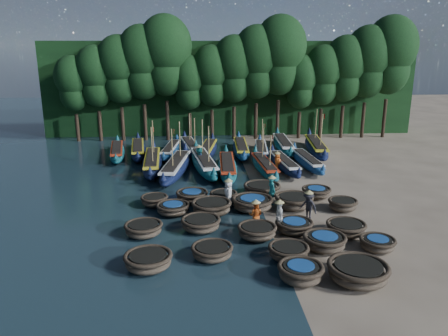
{
  "coord_description": "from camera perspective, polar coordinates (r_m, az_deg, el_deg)",
  "views": [
    {
      "loc": [
        -3.89,
        -25.02,
        9.57
      ],
      "look_at": [
        -1.98,
        4.22,
        1.3
      ],
      "focal_mm": 35.0,
      "sensor_mm": 36.0,
      "label": 1
    }
  ],
  "objects": [
    {
      "name": "long_boat_6",
      "position": [
        33.97,
        5.3,
        0.24
      ],
      "size": [
        1.85,
        7.7,
        3.28
      ],
      "rotation": [
        0.0,
        0.0,
        0.07
      ],
      "color": "#0F495A",
      "rests_on": "ground"
    },
    {
      "name": "coracle_12",
      "position": [
        22.6,
        4.34,
        -8.22
      ],
      "size": [
        2.05,
        2.05,
        0.71
      ],
      "rotation": [
        0.0,
        0.0,
        0.03
      ],
      "color": "#4D3F30",
      "rests_on": "ground"
    },
    {
      "name": "tree_4",
      "position": [
        45.12,
        -7.68,
        14.49
      ],
      "size": [
        5.34,
        5.34,
        12.58
      ],
      "color": "black",
      "rests_on": "ground"
    },
    {
      "name": "coracle_4",
      "position": [
        19.46,
        17.09,
        -12.84
      ],
      "size": [
        3.05,
        3.05,
        0.85
      ],
      "rotation": [
        0.0,
        0.0,
        -0.32
      ],
      "color": "#4D3F30",
      "rests_on": "ground"
    },
    {
      "name": "coracle_11",
      "position": [
        23.47,
        -3.04,
        -7.25
      ],
      "size": [
        2.58,
        2.58,
        0.71
      ],
      "rotation": [
        0.0,
        0.0,
        0.38
      ],
      "color": "#4D3F30",
      "rests_on": "ground"
    },
    {
      "name": "coracle_17",
      "position": [
        26.22,
        3.74,
        -4.6
      ],
      "size": [
        2.76,
        2.76,
        0.81
      ],
      "rotation": [
        0.0,
        0.0,
        0.22
      ],
      "color": "#4D3F30",
      "rests_on": "ground"
    },
    {
      "name": "long_boat_16",
      "position": [
        41.28,
        7.74,
        3.04
      ],
      "size": [
        1.89,
        8.67,
        1.53
      ],
      "rotation": [
        0.0,
        0.0,
        -0.04
      ],
      "color": "#0F495A",
      "rests_on": "ground"
    },
    {
      "name": "tree_6",
      "position": [
        45.14,
        -1.62,
        12.05
      ],
      "size": [
        4.09,
        4.09,
        9.65
      ],
      "color": "black",
      "rests_on": "ground"
    },
    {
      "name": "coracle_14",
      "position": [
        23.79,
        15.65,
        -7.54
      ],
      "size": [
        2.41,
        2.41,
        0.7
      ],
      "rotation": [
        0.0,
        0.0,
        -0.28
      ],
      "color": "#4D3F30",
      "rests_on": "ground"
    },
    {
      "name": "tree_7",
      "position": [
        45.25,
        1.36,
        12.91
      ],
      "size": [
        4.51,
        4.51,
        10.63
      ],
      "color": "black",
      "rests_on": "ground"
    },
    {
      "name": "tree_3",
      "position": [
        45.35,
        -10.63,
        13.52
      ],
      "size": [
        4.92,
        4.92,
        11.6
      ],
      "color": "black",
      "rests_on": "ground"
    },
    {
      "name": "tree_5",
      "position": [
        45.17,
        -4.59,
        11.14
      ],
      "size": [
        3.68,
        3.68,
        8.68
      ],
      "color": "black",
      "rests_on": "ground"
    },
    {
      "name": "coracle_19",
      "position": [
        27.1,
        15.26,
        -4.59
      ],
      "size": [
        1.94,
        1.94,
        0.71
      ],
      "rotation": [
        0.0,
        0.0,
        -0.22
      ],
      "color": "#4D3F30",
      "rests_on": "ground"
    },
    {
      "name": "coracle_7",
      "position": [
        20.71,
        8.43,
        -10.74
      ],
      "size": [
        1.92,
        1.92,
        0.69
      ],
      "rotation": [
        0.0,
        0.0,
        0.05
      ],
      "color": "#4D3F30",
      "rests_on": "ground"
    },
    {
      "name": "fisherman_0",
      "position": [
        26.56,
        0.58,
        -3.25
      ],
      "size": [
        0.6,
        0.88,
        1.93
      ],
      "rotation": [
        0.0,
        0.0,
        4.77
      ],
      "color": "silver",
      "rests_on": "ground"
    },
    {
      "name": "long_boat_5",
      "position": [
        33.43,
        0.44,
        0.13
      ],
      "size": [
        1.8,
        8.42,
        1.48
      ],
      "rotation": [
        0.0,
        0.0,
        -0.04
      ],
      "color": "#0F495A",
      "rests_on": "ground"
    },
    {
      "name": "coracle_8",
      "position": [
        21.9,
        13.0,
        -9.33
      ],
      "size": [
        2.26,
        2.26,
        0.75
      ],
      "rotation": [
        0.0,
        0.0,
        -0.16
      ],
      "color": "#4D3F30",
      "rests_on": "ground"
    },
    {
      "name": "tree_9",
      "position": [
        45.84,
        7.3,
        14.52
      ],
      "size": [
        5.34,
        5.34,
        12.58
      ],
      "color": "black",
      "rests_on": "ground"
    },
    {
      "name": "coracle_13",
      "position": [
        23.49,
        9.16,
        -7.46
      ],
      "size": [
        2.02,
        2.02,
        0.68
      ],
      "rotation": [
        0.0,
        0.0,
        0.06
      ],
      "color": "#4D3F30",
      "rests_on": "ground"
    },
    {
      "name": "long_boat_3",
      "position": [
        33.43,
        -6.31,
        0.13
      ],
      "size": [
        2.91,
        9.07,
        3.89
      ],
      "rotation": [
        0.0,
        0.0,
        -0.15
      ],
      "color": "#0E1734",
      "rests_on": "ground"
    },
    {
      "name": "long_boat_7",
      "position": [
        34.91,
        7.87,
        0.57
      ],
      "size": [
        2.02,
        7.57,
        1.34
      ],
      "rotation": [
        0.0,
        0.0,
        0.1
      ],
      "color": "#0E1734",
      "rests_on": "ground"
    },
    {
      "name": "tree_14",
      "position": [
        49.3,
        20.93,
        13.72
      ],
      "size": [
        5.34,
        5.34,
        12.58
      ],
      "color": "black",
      "rests_on": "ground"
    },
    {
      "name": "coracle_16",
      "position": [
        25.55,
        -1.65,
        -5.11
      ],
      "size": [
        2.53,
        2.53,
        0.83
      ],
      "rotation": [
        0.0,
        0.0,
        -0.17
      ],
      "color": "#4D3F30",
      "rests_on": "ground"
    },
    {
      "name": "long_boat_17",
      "position": [
        40.71,
        11.92,
        2.72
      ],
      "size": [
        2.57,
        9.14,
        3.9
      ],
      "rotation": [
        0.0,
        0.0,
        -0.11
      ],
      "color": "#0E1734",
      "rests_on": "ground"
    },
    {
      "name": "long_boat_12",
      "position": [
        39.89,
        -4.33,
        2.66
      ],
      "size": [
        2.81,
        8.19,
        3.53
      ],
      "rotation": [
        0.0,
        0.0,
        0.17
      ],
      "color": "#0E1734",
      "rests_on": "ground"
    },
    {
      "name": "long_boat_9",
      "position": [
        39.61,
        -13.8,
        2.08
      ],
      "size": [
        2.42,
        7.56,
        1.35
      ],
      "rotation": [
        0.0,
        0.0,
        0.15
      ],
      "color": "#0F495A",
      "rests_on": "ground"
    },
    {
      "name": "coracle_23",
      "position": [
        28.74,
        4.98,
        -2.78
      ],
      "size": [
        2.82,
        2.82,
        0.81
      ],
      "rotation": [
        0.0,
        0.0,
        -0.28
      ],
      "color": "#4D3F30",
      "rests_on": "ground"
    },
    {
      "name": "tree_10",
      "position": [
        46.46,
        10.02,
        11.09
      ],
      "size": [
        3.68,
        3.68,
        8.68
      ],
      "color": "black",
      "rests_on": "ground"
    },
    {
      "name": "long_boat_14",
      "position": [
        39.6,
        2.24,
        2.58
      ],
      "size": [
        1.73,
        8.17,
        1.44
      ],
      "rotation": [
        0.0,
        0.0,
        -0.04
      ],
      "color": "navy",
      "rests_on": "ground"
    },
    {
      "name": "coracle_5",
      "position": [
        19.93,
        -9.87,
        -11.81
      ],
      "size": [
        2.56,
        2.56,
        0.74
      ],
      "rotation": [
        0.0,
        0.0,
        0.32
      ],
      "color": "#4D3F30",
      "rests_on": "ground"
    },
    {
      "name": "tree_11",
      "position": [
        47.0,
        12.84,
        11.82
      ],
      "size": [
        4.09,
        4.09,
        9.65
      ],
      "color": "black",
      "rests_on": "ground"
    },
    {
      "name": "coracle_22",
      "position": [
        27.5,
        -0.07,
        -3.73
      ],
      "size": [
        1.99,
        1.99,
        0.69
      ],
      "rotation": [
        0.0,
        0.0,
        0.27
      ],
      "color": "#4D3F30",
      "rests_on": "ground"
    },
    {
      "name": "coracle_10",
      "position": [
        23.19,
        -10.46,
        -7.81
      ],
      "size": [
        2.22,
        2.22,
        0.7
      ],
      "rotation": [
        0.0,
        0.0,
        -0.22
      ],
      "color": "#4D3F30",
      "rests_on": "ground"
    },
    {
      "name": "coracle_6",
      "position": [
        20.57,
        -1.57,
        -10.82
      ],
      "size": [
        2.27,
        2.27,
        0.65
      ],
      "rotation": [
        0.0,
        0.0,
        -0.28
      ],
      "color": "#4D3F30",
      "rests_on": "ground"
    },
    {
      "name": "tree_2",
      "position": [
        45.7,
        -13.52,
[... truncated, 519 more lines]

